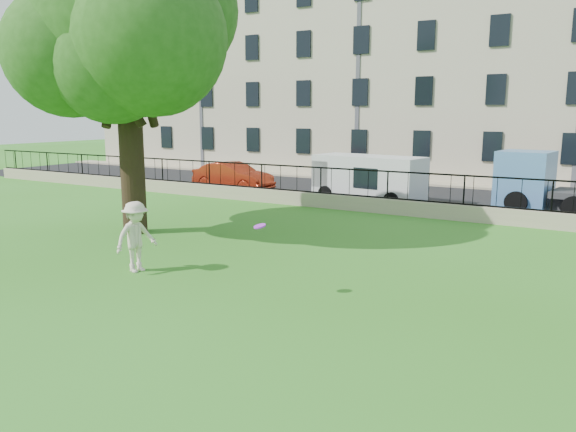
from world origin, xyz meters
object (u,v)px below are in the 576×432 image
Objects in this scene: man at (136,237)px; red_sedan at (233,177)px; frisbee at (260,226)px; white_van at (369,179)px; blue_truck at (576,184)px; tree at (124,26)px.

red_sedan is (-6.85, 13.60, -0.18)m from man.
white_van is at bearing 102.78° from frisbee.
man is at bearing -114.51° from blue_truck.
blue_truck reaches higher than frisbee.
man is at bearing 178.81° from frisbee.
tree reaches higher than frisbee.
red_sedan is (-3.15, 10.09, -6.01)m from tree.
man is at bearing -43.48° from tree.
blue_truck is (15.85, 1.00, 0.50)m from red_sedan.
tree is at bearing -131.71° from blue_truck.
tree is 7.74m from man.
blue_truck is (5.20, 14.68, -0.36)m from frisbee.
tree is 12.39m from white_van.
blue_truck is (12.69, 11.09, -5.51)m from tree.
man is 0.41× the size of red_sedan.
blue_truck is at bearing -83.53° from red_sedan.
blue_truck is at bearing 14.74° from white_van.
man is 13.62m from white_van.
man is (3.69, -3.50, -5.83)m from tree.
white_van is 8.36m from blue_truck.
tree is 37.49× the size of frisbee.
blue_truck is (8.30, 1.00, 0.18)m from white_van.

